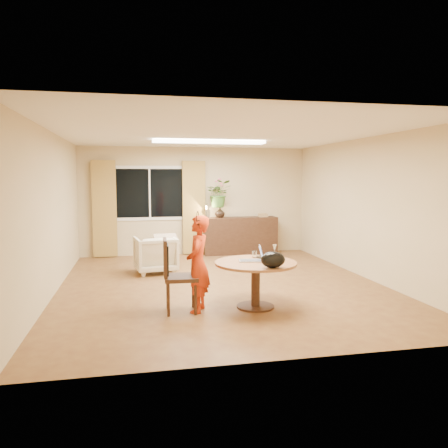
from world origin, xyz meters
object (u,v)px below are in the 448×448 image
at_px(dining_table, 256,272).
at_px(sideboard, 240,235).
at_px(dining_chair, 181,275).
at_px(child, 198,264).
at_px(armchair, 155,254).

distance_m(dining_table, sideboard, 4.51).
bearing_deg(sideboard, dining_chair, -113.51).
xyz_separation_m(dining_chair, sideboard, (1.92, 4.41, -0.06)).
relative_size(dining_chair, child, 0.76).
bearing_deg(dining_table, armchair, 115.92).
height_order(armchair, sideboard, sideboard).
xyz_separation_m(dining_table, armchair, (-1.29, 2.66, -0.16)).
xyz_separation_m(dining_table, child, (-0.83, -0.01, 0.15)).
bearing_deg(dining_chair, sideboard, 68.96).
bearing_deg(armchair, dining_chair, 86.89).
height_order(dining_table, armchair, armchair).
relative_size(dining_chair, sideboard, 0.57).
height_order(dining_chair, sideboard, dining_chair).
bearing_deg(dining_table, sideboard, 79.12).
relative_size(dining_table, armchair, 1.48).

